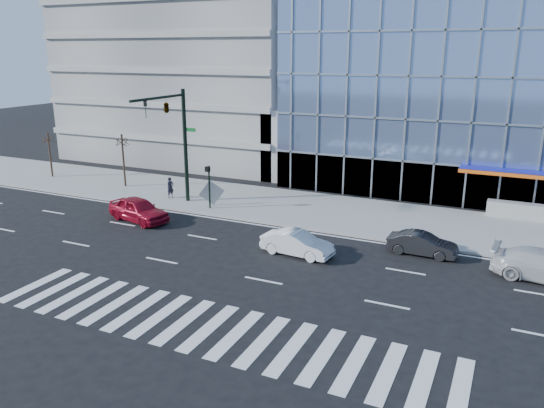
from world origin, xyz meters
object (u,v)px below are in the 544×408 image
Objects in this scene: ped_signal_post at (209,180)px; pedestrian at (170,188)px; traffic_signal at (172,120)px; white_sedan at (297,243)px; street_tree_near at (122,141)px; dark_sedan at (422,244)px; street_tree_far at (48,139)px; red_sedan at (139,209)px; tilted_panel at (212,193)px.

ped_signal_post is 4.38m from pedestrian.
pedestrian is (-1.55, 1.52, -5.24)m from traffic_signal.
traffic_signal is 2.67× the size of ped_signal_post.
traffic_signal is at bearing 72.49° from white_sedan.
street_tree_near is 1.14× the size of dark_sedan.
street_tree_far is 16.18m from red_sedan.
street_tree_far is 2.49× the size of pedestrian.
white_sedan is at bearing -23.09° from traffic_signal.
red_sedan is at bearing -148.26° from pedestrian.
pedestrian is (13.45, -1.42, -2.52)m from street_tree_far.
red_sedan is 2.91× the size of pedestrian.
street_tree_near reaches higher than pedestrian.
pedestrian reaches higher than red_sedan.
street_tree_far reaches higher than white_sedan.
street_tree_near is 9.79m from tilted_panel.
street_tree_far is at bearing 144.84° from tilted_panel.
traffic_signal is 13.34m from white_sedan.
traffic_signal is 18.28m from dark_sedan.
street_tree_far is at bearing 180.00° from street_tree_near.
street_tree_near reaches higher than red_sedan.
white_sedan is 11.67m from red_sedan.
tilted_panel reaches higher than dark_sedan.
ped_signal_post is 1.35m from tilted_panel.
tilted_panel is at bearing -16.22° from red_sedan.
traffic_signal is 15.53m from street_tree_far.
pedestrian is at bearing 135.73° from traffic_signal.
pedestrian is (-18.87, 3.40, 0.32)m from dark_sedan.
traffic_signal is at bearing -22.71° from street_tree_near.
street_tree_near is 2.72× the size of pedestrian.
white_sedan is 6.78m from dark_sedan.
street_tree_near reaches higher than ped_signal_post.
pedestrian is at bearing 25.59° from red_sedan.
pedestrian reaches higher than white_sedan.
street_tree_far is at bearing 168.95° from traffic_signal.
tilted_panel is at bearing 109.40° from ped_signal_post.
pedestrian is at bearing 69.32° from white_sedan.
tilted_panel is (-15.08, 3.02, 0.45)m from dark_sedan.
dark_sedan is at bearing -40.52° from tilted_panel.
traffic_signal is 6.15× the size of tilted_panel.
red_sedan is at bearing 97.24° from dark_sedan.
street_tree_near is at bearing 157.29° from traffic_signal.
ped_signal_post is 0.75× the size of white_sedan.
white_sedan is at bearing -30.63° from ped_signal_post.
ped_signal_post reaches higher than red_sedan.
red_sedan is (-17.74, -1.71, 0.16)m from dark_sedan.
street_tree_far is 0.85× the size of red_sedan.
red_sedan is (-2.93, -3.96, -1.37)m from ped_signal_post.
street_tree_far is 0.97× the size of white_sedan.
traffic_signal reaches higher than ped_signal_post.
traffic_signal reaches higher than street_tree_near.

